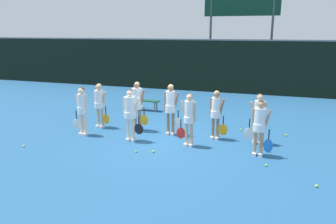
# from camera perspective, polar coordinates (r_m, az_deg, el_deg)

# --- Properties ---
(ground_plane) EXTENTS (140.00, 140.00, 0.00)m
(ground_plane) POSITION_cam_1_polar(r_m,az_deg,el_deg) (11.08, -0.06, -4.67)
(ground_plane) COLOR #235684
(fence_windscreen) EXTENTS (60.00, 0.08, 3.07)m
(fence_windscreen) POSITION_cam_1_polar(r_m,az_deg,el_deg) (19.37, 8.47, 7.95)
(fence_windscreen) COLOR black
(fence_windscreen) RESTS_ON ground_plane
(scoreboard) EXTENTS (4.48, 0.15, 5.62)m
(scoreboard) POSITION_cam_1_polar(r_m,az_deg,el_deg) (20.97, 12.65, 16.27)
(scoreboard) COLOR #515156
(scoreboard) RESTS_ON ground_plane
(bench_courtside) EXTENTS (1.74, 0.44, 0.47)m
(bench_courtside) POSITION_cam_1_polar(r_m,az_deg,el_deg) (15.00, -4.64, 1.88)
(bench_courtside) COLOR #19472D
(bench_courtside) RESTS_ON ground_plane
(player_0) EXTENTS (0.63, 0.33, 1.69)m
(player_0) POSITION_cam_1_polar(r_m,az_deg,el_deg) (11.60, -14.73, 0.82)
(player_0) COLOR beige
(player_0) RESTS_ON ground_plane
(player_1) EXTENTS (0.69, 0.39, 1.72)m
(player_1) POSITION_cam_1_polar(r_m,az_deg,el_deg) (10.68, -6.57, 0.19)
(player_1) COLOR beige
(player_1) RESTS_ON ground_plane
(player_2) EXTENTS (0.63, 0.34, 1.68)m
(player_2) POSITION_cam_1_polar(r_m,az_deg,el_deg) (10.15, 3.68, -0.68)
(player_2) COLOR tan
(player_2) RESTS_ON ground_plane
(player_3) EXTENTS (0.64, 0.37, 1.64)m
(player_3) POSITION_cam_1_polar(r_m,az_deg,el_deg) (9.71, 15.69, -1.99)
(player_3) COLOR tan
(player_3) RESTS_ON ground_plane
(player_4) EXTENTS (0.65, 0.39, 1.66)m
(player_4) POSITION_cam_1_polar(r_m,az_deg,el_deg) (12.39, -11.83, 1.81)
(player_4) COLOR tan
(player_4) RESTS_ON ground_plane
(player_5) EXTENTS (0.69, 0.41, 1.79)m
(player_5) POSITION_cam_1_polar(r_m,az_deg,el_deg) (11.78, -5.39, 1.77)
(player_5) COLOR #8C664C
(player_5) RESTS_ON ground_plane
(player_6) EXTENTS (0.64, 0.37, 1.78)m
(player_6) POSITION_cam_1_polar(r_m,az_deg,el_deg) (11.24, 0.48, 1.19)
(player_6) COLOR #8C664C
(player_6) RESTS_ON ground_plane
(player_7) EXTENTS (0.64, 0.34, 1.65)m
(player_7) POSITION_cam_1_polar(r_m,az_deg,el_deg) (10.92, 8.38, 0.14)
(player_7) COLOR #8C664C
(player_7) RESTS_ON ground_plane
(player_8) EXTENTS (0.64, 0.36, 1.63)m
(player_8) POSITION_cam_1_polar(r_m,az_deg,el_deg) (10.74, 15.49, -0.54)
(player_8) COLOR tan
(player_8) RESTS_ON ground_plane
(tennis_ball_0) EXTENTS (0.06, 0.06, 0.06)m
(tennis_ball_0) POSITION_cam_1_polar(r_m,az_deg,el_deg) (9.30, 16.73, -8.85)
(tennis_ball_0) COLOR #CCE033
(tennis_ball_0) RESTS_ON ground_plane
(tennis_ball_1) EXTENTS (0.07, 0.07, 0.07)m
(tennis_ball_1) POSITION_cam_1_polar(r_m,az_deg,el_deg) (9.86, -2.60, -6.88)
(tennis_ball_1) COLOR #CCE033
(tennis_ball_1) RESTS_ON ground_plane
(tennis_ball_2) EXTENTS (0.07, 0.07, 0.07)m
(tennis_ball_2) POSITION_cam_1_polar(r_m,az_deg,el_deg) (12.06, 19.88, -3.80)
(tennis_ball_2) COLOR #CCE033
(tennis_ball_2) RESTS_ON ground_plane
(tennis_ball_3) EXTENTS (0.07, 0.07, 0.07)m
(tennis_ball_3) POSITION_cam_1_polar(r_m,az_deg,el_deg) (8.55, 24.44, -11.64)
(tennis_ball_3) COLOR #CCE033
(tennis_ball_3) RESTS_ON ground_plane
(tennis_ball_4) EXTENTS (0.07, 0.07, 0.07)m
(tennis_ball_4) POSITION_cam_1_polar(r_m,az_deg,el_deg) (10.49, 16.37, -6.17)
(tennis_ball_4) COLOR #CCE033
(tennis_ball_4) RESTS_ON ground_plane
(tennis_ball_5) EXTENTS (0.07, 0.07, 0.07)m
(tennis_ball_5) POSITION_cam_1_polar(r_m,az_deg,el_deg) (11.71, 15.23, -3.97)
(tennis_ball_5) COLOR #CCE033
(tennis_ball_5) RESTS_ON ground_plane
(tennis_ball_6) EXTENTS (0.06, 0.06, 0.06)m
(tennis_ball_6) POSITION_cam_1_polar(r_m,az_deg,el_deg) (9.92, -5.57, -6.84)
(tennis_ball_6) COLOR #CCE033
(tennis_ball_6) RESTS_ON ground_plane
(tennis_ball_7) EXTENTS (0.06, 0.06, 0.06)m
(tennis_ball_7) POSITION_cam_1_polar(r_m,az_deg,el_deg) (10.34, 17.20, -6.54)
(tennis_ball_7) COLOR #CCE033
(tennis_ball_7) RESTS_ON ground_plane
(tennis_ball_8) EXTENTS (0.07, 0.07, 0.07)m
(tennis_ball_8) POSITION_cam_1_polar(r_m,az_deg,el_deg) (12.25, 12.61, -3.02)
(tennis_ball_8) COLOR #CCE033
(tennis_ball_8) RESTS_ON ground_plane
(tennis_ball_9) EXTENTS (0.07, 0.07, 0.07)m
(tennis_ball_9) POSITION_cam_1_polar(r_m,az_deg,el_deg) (12.55, -14.05, -2.68)
(tennis_ball_9) COLOR #CCE033
(tennis_ball_9) RESTS_ON ground_plane
(tennis_ball_10) EXTENTS (0.07, 0.07, 0.07)m
(tennis_ball_10) POSITION_cam_1_polar(r_m,az_deg,el_deg) (11.25, -23.82, -5.45)
(tennis_ball_10) COLOR #CCE033
(tennis_ball_10) RESTS_ON ground_plane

